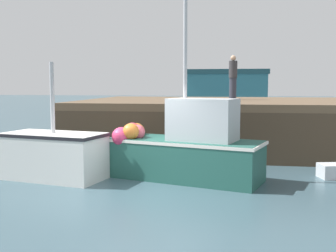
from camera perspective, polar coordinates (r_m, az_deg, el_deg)
ground at (r=9.94m, az=-4.79°, el=-9.22°), size 120.00×160.00×0.10m
pier at (r=16.34m, az=7.00°, el=2.37°), size 10.67×7.60×1.88m
fishing_boat_near_left at (r=11.56m, az=-15.15°, el=-3.71°), size 2.90×1.83×3.07m
fishing_boat_near_right at (r=11.09m, az=2.30°, el=-3.04°), size 4.30×2.57×4.70m
dockworker at (r=17.34m, az=8.76°, el=6.51°), size 0.34×0.34×1.77m
warehouse at (r=45.40m, az=7.88°, el=5.04°), size 8.66×4.28×4.01m
mooring_buoy_foreground at (r=12.46m, az=-18.50°, el=-5.05°), size 0.44×0.44×0.55m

